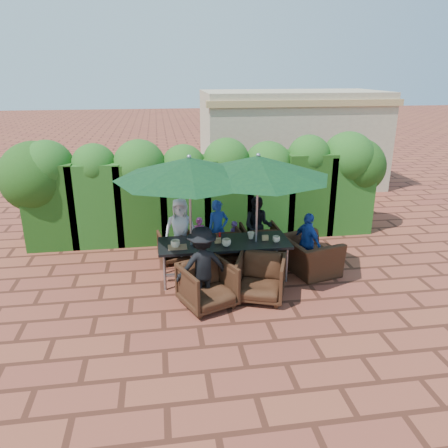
{
  "coord_description": "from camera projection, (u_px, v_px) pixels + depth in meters",
  "views": [
    {
      "loc": [
        -1.06,
        -7.67,
        3.87
      ],
      "look_at": [
        0.16,
        0.4,
        0.98
      ],
      "focal_mm": 35.0,
      "sensor_mm": 36.0,
      "label": 1
    }
  ],
  "objects": [
    {
      "name": "umbrella_left",
      "position": [
        189.0,
        168.0,
        7.74
      ],
      "size": [
        2.71,
        2.71,
        2.46
      ],
      "color": "gray",
      "rests_on": "ground"
    },
    {
      "name": "adult_near_left",
      "position": [
        202.0,
        266.0,
        7.47
      ],
      "size": [
        0.95,
        0.56,
        1.4
      ],
      "primitive_type": "imported",
      "rotation": [
        0.0,
        0.0,
        3.32
      ],
      "color": "black",
      "rests_on": "ground"
    },
    {
      "name": "hedge_wall",
      "position": [
        202.0,
        182.0,
        10.28
      ],
      "size": [
        9.1,
        1.6,
        2.48
      ],
      "color": "#1C390F",
      "rests_on": "ground"
    },
    {
      "name": "number_block_left",
      "position": [
        218.0,
        240.0,
        8.3
      ],
      "size": [
        0.12,
        0.06,
        0.1
      ],
      "primitive_type": "cube",
      "color": "tan",
      "rests_on": "dining_table"
    },
    {
      "name": "ketchup_bottle",
      "position": [
        220.0,
        237.0,
        8.39
      ],
      "size": [
        0.04,
        0.04,
        0.17
      ],
      "primitive_type": "cylinder",
      "color": "#B20C0A",
      "rests_on": "dining_table"
    },
    {
      "name": "number_block_right",
      "position": [
        265.0,
        238.0,
        8.43
      ],
      "size": [
        0.12,
        0.06,
        0.1
      ],
      "primitive_type": "cube",
      "color": "tan",
      "rests_on": "dining_table"
    },
    {
      "name": "pedestrian_b",
      "position": [
        286.0,
        182.0,
        12.71
      ],
      "size": [
        0.8,
        0.54,
        1.57
      ],
      "primitive_type": "imported",
      "rotation": [
        0.0,
        0.0,
        3.25
      ],
      "color": "#F055B2",
      "rests_on": "ground"
    },
    {
      "name": "chair_near_right",
      "position": [
        261.0,
        276.0,
        7.69
      ],
      "size": [
        1.04,
        1.01,
        0.85
      ],
      "primitive_type": "imported",
      "rotation": [
        0.0,
        0.0,
        -0.35
      ],
      "color": "black",
      "rests_on": "ground"
    },
    {
      "name": "cup_a",
      "position": [
        175.0,
        244.0,
        8.08
      ],
      "size": [
        0.18,
        0.18,
        0.14
      ],
      "primitive_type": "imported",
      "color": "beige",
      "rests_on": "dining_table"
    },
    {
      "name": "chair_end_right",
      "position": [
        310.0,
        250.0,
        8.7
      ],
      "size": [
        0.96,
        1.23,
        0.94
      ],
      "primitive_type": "imported",
      "rotation": [
        0.0,
        0.0,
        1.84
      ],
      "color": "black",
      "rests_on": "ground"
    },
    {
      "name": "ground",
      "position": [
        219.0,
        278.0,
        8.59
      ],
      "size": [
        80.0,
        80.0,
        0.0
      ],
      "primitive_type": "plane",
      "color": "brown",
      "rests_on": "ground"
    },
    {
      "name": "umbrella_right",
      "position": [
        258.0,
        167.0,
        7.88
      ],
      "size": [
        2.68,
        2.68,
        2.46
      ],
      "color": "gray",
      "rests_on": "ground"
    },
    {
      "name": "adult_far_right",
      "position": [
        258.0,
        226.0,
        9.47
      ],
      "size": [
        0.72,
        0.57,
        1.31
      ],
      "primitive_type": "imported",
      "rotation": [
        0.0,
        0.0,
        -0.34
      ],
      "color": "black",
      "rests_on": "ground"
    },
    {
      "name": "pedestrian_a",
      "position": [
        246.0,
        184.0,
        12.52
      ],
      "size": [
        1.4,
        1.31,
        1.52
      ],
      "primitive_type": "imported",
      "rotation": [
        0.0,
        0.0,
        2.43
      ],
      "color": "#248424",
      "rests_on": "ground"
    },
    {
      "name": "serving_tray",
      "position": [
        177.0,
        247.0,
        8.09
      ],
      "size": [
        0.35,
        0.25,
        0.02
      ],
      "primitive_type": "cube",
      "color": "#A4734F",
      "rests_on": "dining_table"
    },
    {
      "name": "adult_end_right",
      "position": [
        308.0,
        242.0,
        8.72
      ],
      "size": [
        0.61,
        0.79,
        1.21
      ],
      "primitive_type": "imported",
      "rotation": [
        0.0,
        0.0,
        1.98
      ],
      "color": "#1D41A2",
      "rests_on": "ground"
    },
    {
      "name": "adult_far_left",
      "position": [
        180.0,
        230.0,
        9.17
      ],
      "size": [
        0.7,
        0.45,
        1.37
      ],
      "primitive_type": "imported",
      "rotation": [
        0.0,
        0.0,
        -0.07
      ],
      "color": "silver",
      "rests_on": "ground"
    },
    {
      "name": "chair_far_mid",
      "position": [
        222.0,
        242.0,
        9.33
      ],
      "size": [
        0.79,
        0.75,
        0.78
      ],
      "primitive_type": "imported",
      "rotation": [
        0.0,
        0.0,
        3.2
      ],
      "color": "black",
      "rests_on": "ground"
    },
    {
      "name": "cup_c",
      "position": [
        226.0,
        243.0,
        8.15
      ],
      "size": [
        0.17,
        0.17,
        0.14
      ],
      "primitive_type": "imported",
      "color": "beige",
      "rests_on": "dining_table"
    },
    {
      "name": "adult_far_mid",
      "position": [
        218.0,
        230.0,
        9.32
      ],
      "size": [
        0.54,
        0.48,
        1.28
      ],
      "primitive_type": "imported",
      "rotation": [
        0.0,
        0.0,
        0.26
      ],
      "color": "#1D41A2",
      "rests_on": "ground"
    },
    {
      "name": "pedestrian_c",
      "position": [
        305.0,
        181.0,
        12.7
      ],
      "size": [
        1.01,
        1.08,
        1.59
      ],
      "primitive_type": "imported",
      "rotation": [
        0.0,
        0.0,
        2.27
      ],
      "color": "#9C9BA3",
      "rests_on": "ground"
    },
    {
      "name": "cup_b",
      "position": [
        194.0,
        240.0,
        8.31
      ],
      "size": [
        0.13,
        0.13,
        0.12
      ],
      "primitive_type": "imported",
      "color": "beige",
      "rests_on": "dining_table"
    },
    {
      "name": "child_right",
      "position": [
        235.0,
        238.0,
        9.56
      ],
      "size": [
        0.32,
        0.28,
        0.77
      ],
      "primitive_type": "imported",
      "rotation": [
        0.0,
        0.0,
        0.22
      ],
      "color": "#73489D",
      "rests_on": "ground"
    },
    {
      "name": "cup_d",
      "position": [
        251.0,
        235.0,
        8.5
      ],
      "size": [
        0.14,
        0.14,
        0.13
      ],
      "primitive_type": "imported",
      "color": "beige",
      "rests_on": "dining_table"
    },
    {
      "name": "sauce_bottle",
      "position": [
        217.0,
        237.0,
        8.35
      ],
      "size": [
        0.04,
        0.04,
        0.17
      ],
      "primitive_type": "cylinder",
      "color": "#4C230C",
      "rests_on": "dining_table"
    },
    {
      "name": "cup_e",
      "position": [
        276.0,
        239.0,
        8.33
      ],
      "size": [
        0.15,
        0.15,
        0.12
      ],
      "primitive_type": "imported",
      "color": "beige",
      "rests_on": "dining_table"
    },
    {
      "name": "chair_near_left",
      "position": [
        207.0,
        284.0,
        7.43
      ],
      "size": [
        1.07,
        1.04,
        0.85
      ],
      "primitive_type": "imported",
      "rotation": [
        0.0,
        0.0,
        0.4
      ],
      "color": "black",
      "rests_on": "ground"
    },
    {
      "name": "chair_far_left",
      "position": [
        175.0,
        245.0,
        9.27
      ],
      "size": [
        0.77,
        0.73,
        0.7
      ],
      "primitive_type": "imported",
      "rotation": [
        0.0,
        0.0,
        3.29
      ],
      "color": "black",
      "rests_on": "ground"
    },
    {
      "name": "dining_table",
      "position": [
        224.0,
        246.0,
        8.38
      ],
      "size": [
        2.51,
        0.9,
        0.75
      ],
      "color": "black",
      "rests_on": "ground"
    },
    {
      "name": "chair_far_right",
      "position": [
        260.0,
        239.0,
        9.45
      ],
      "size": [
        0.78,
        0.73,
        0.79
      ],
      "primitive_type": "imported",
      "rotation": [
        0.0,
        0.0,
        3.16
      ],
      "color": "black",
      "rests_on": "ground"
    },
    {
      "name": "child_left",
      "position": [
        200.0,
        237.0,
        9.45
      ],
      "size": [
        0.38,
        0.35,
        0.88
      ],
      "primitive_type": "imported",
      "rotation": [
        0.0,
        0.0,
        -0.34
      ],
      "color": "#F055B2",
      "rests_on": "ground"
    },
    {
      "name": "building",
      "position": [
        291.0,
        139.0,
        15.06
      ],
      "size": [
        6.2,
        3.08,
        3.2
      ],
      "color": "#BBAE8B",
      "rests_on": "ground"
    }
  ]
}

